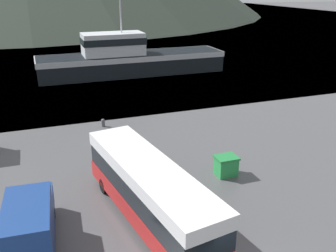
{
  "coord_description": "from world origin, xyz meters",
  "views": [
    {
      "loc": [
        -7.16,
        -10.34,
        12.13
      ],
      "look_at": [
        1.74,
        14.31,
        2.0
      ],
      "focal_mm": 40.0,
      "sensor_mm": 36.0,
      "label": 1
    }
  ],
  "objects_px": {
    "fishing_boat": "(128,59)",
    "storage_bin": "(226,165)",
    "delivery_van": "(30,222)",
    "tour_bus": "(149,190)",
    "small_boat": "(183,56)"
  },
  "relations": [
    {
      "from": "delivery_van",
      "to": "tour_bus",
      "type": "bearing_deg",
      "value": 4.59
    },
    {
      "from": "tour_bus",
      "to": "delivery_van",
      "type": "relative_size",
      "value": 1.92
    },
    {
      "from": "tour_bus",
      "to": "delivery_van",
      "type": "xyz_separation_m",
      "value": [
        -6.01,
        -0.1,
        -0.51
      ]
    },
    {
      "from": "delivery_van",
      "to": "storage_bin",
      "type": "bearing_deg",
      "value": 18.67
    },
    {
      "from": "tour_bus",
      "to": "fishing_boat",
      "type": "bearing_deg",
      "value": 68.32
    },
    {
      "from": "delivery_van",
      "to": "storage_bin",
      "type": "relative_size",
      "value": 4.18
    },
    {
      "from": "delivery_van",
      "to": "storage_bin",
      "type": "xyz_separation_m",
      "value": [
        12.35,
        3.31,
        -0.7
      ]
    },
    {
      "from": "tour_bus",
      "to": "storage_bin",
      "type": "bearing_deg",
      "value": 17.65
    },
    {
      "from": "fishing_boat",
      "to": "tour_bus",
      "type": "bearing_deg",
      "value": -12.32
    },
    {
      "from": "fishing_boat",
      "to": "small_boat",
      "type": "relative_size",
      "value": 3.33
    },
    {
      "from": "fishing_boat",
      "to": "storage_bin",
      "type": "height_order",
      "value": "fishing_boat"
    },
    {
      "from": "tour_bus",
      "to": "small_boat",
      "type": "xyz_separation_m",
      "value": [
        19.04,
        42.42,
        -1.49
      ]
    },
    {
      "from": "fishing_boat",
      "to": "storage_bin",
      "type": "relative_size",
      "value": 17.58
    },
    {
      "from": "fishing_boat",
      "to": "storage_bin",
      "type": "bearing_deg",
      "value": -2.09
    },
    {
      "from": "small_boat",
      "to": "tour_bus",
      "type": "bearing_deg",
      "value": 158.32
    }
  ]
}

